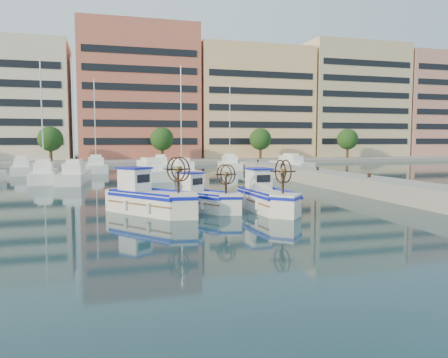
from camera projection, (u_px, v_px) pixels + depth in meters
ground at (220, 215)px, 22.99m from camera, size 300.00×300.00×0.00m
quay at (354, 183)px, 34.08m from camera, size 3.00×60.00×1.20m
waterfront at (180, 105)px, 86.92m from camera, size 180.00×40.00×25.60m
yacht_marina at (132, 171)px, 48.94m from camera, size 38.47×22.33×11.50m
fishing_boat_a at (149, 197)px, 23.34m from camera, size 4.48×4.95×3.08m
fishing_boat_b at (202, 197)px, 24.54m from camera, size 3.59×4.32×2.63m
fishing_boat_c at (266, 196)px, 24.29m from camera, size 2.19×4.76×2.93m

